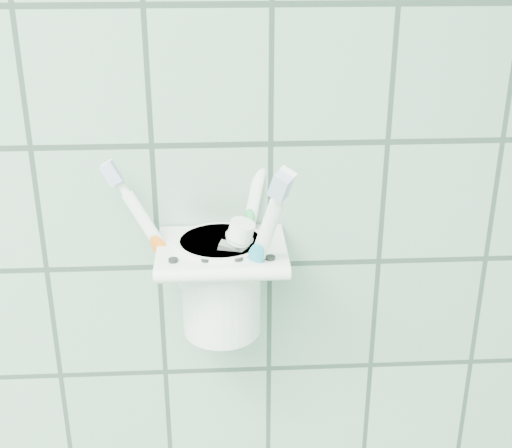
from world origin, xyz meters
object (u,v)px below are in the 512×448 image
toothpaste_tube (213,262)px  toothbrush_orange (235,220)px  toothbrush_pink (211,240)px  toothbrush_blue (227,232)px  holder_bracket (222,252)px  cup (221,282)px

toothpaste_tube → toothbrush_orange: bearing=49.0°
toothbrush_pink → toothpaste_tube: toothbrush_pink is taller
toothbrush_blue → toothpaste_tube: toothbrush_blue is taller
holder_bracket → toothbrush_pink: (-0.01, -0.01, 0.02)m
holder_bracket → toothbrush_orange: 0.03m
toothbrush_pink → cup: bearing=61.1°
holder_bracket → toothpaste_tube: 0.01m
cup → toothbrush_pink: toothbrush_pink is taller
toothbrush_pink → toothbrush_blue: bearing=30.9°
holder_bracket → toothpaste_tube: toothpaste_tube is taller
cup → toothpaste_tube: bearing=-133.9°
holder_bracket → toothbrush_blue: size_ratio=0.62×
cup → toothbrush_pink: (-0.01, -0.01, 0.05)m
holder_bracket → toothbrush_orange: (0.01, 0.01, 0.03)m
cup → toothpaste_tube: 0.03m
toothbrush_blue → toothpaste_tube: bearing=-146.9°
cup → toothbrush_pink: 0.05m
toothpaste_tube → cup: bearing=61.1°
holder_bracket → toothbrush_pink: size_ratio=0.66×
cup → toothbrush_pink: bearing=-119.6°
toothbrush_pink → holder_bracket: bearing=49.5°
toothbrush_orange → toothpaste_tube: bearing=-114.5°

